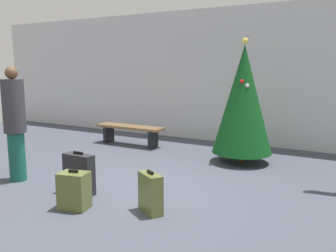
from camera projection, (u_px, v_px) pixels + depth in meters
name	position (u px, v px, depth m)	size (l,w,h in m)	color
ground_plane	(124.00, 192.00, 5.51)	(16.00, 16.00, 0.00)	#424754
back_wall	(228.00, 76.00, 9.04)	(16.00, 0.20, 3.36)	silver
holiday_tree	(243.00, 100.00, 7.05)	(1.18, 1.18, 2.46)	#4C3319
waiting_bench	(130.00, 130.00, 8.82)	(1.78, 0.44, 0.48)	brown
traveller_0	(15.00, 122.00, 5.94)	(0.51, 0.51, 1.91)	#19594C
suitcase_1	(74.00, 191.00, 4.83)	(0.44, 0.36, 0.54)	#59602D
suitcase_2	(150.00, 193.00, 4.70)	(0.44, 0.36, 0.57)	#59602D
suitcase_3	(79.00, 174.00, 5.40)	(0.51, 0.18, 0.65)	#232326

